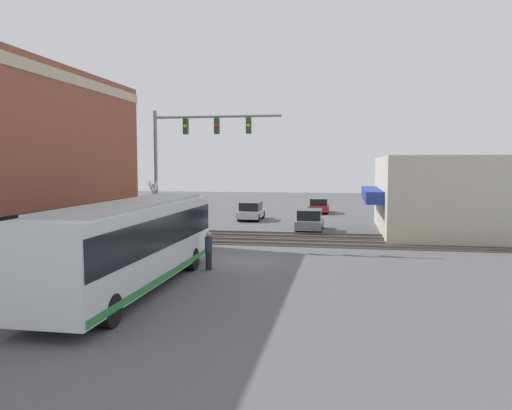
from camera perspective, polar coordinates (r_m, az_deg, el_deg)
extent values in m
plane|color=#565659|center=(24.57, -1.85, -6.45)|extent=(120.00, 120.00, 0.00)
cube|color=beige|center=(23.77, -22.93, 13.86)|extent=(18.39, 0.36, 0.50)
cube|color=black|center=(23.58, -22.19, -3.09)|extent=(15.28, 0.12, 2.20)
cube|color=beige|center=(36.96, 19.97, 1.13)|extent=(12.43, 7.72, 5.28)
cube|color=navy|center=(36.46, 13.12, 1.18)|extent=(8.70, 1.20, 0.80)
cube|color=silver|center=(19.31, -13.86, -4.15)|extent=(12.01, 2.55, 2.80)
cube|color=black|center=(19.25, -13.89, -2.91)|extent=(11.77, 2.59, 1.18)
cube|color=#288438|center=(19.54, -13.79, -7.72)|extent=(11.77, 2.58, 0.24)
cube|color=#A5A8AA|center=(19.15, -13.95, 0.17)|extent=(10.21, 2.17, 0.12)
cylinder|color=black|center=(23.01, -9.95, -6.02)|extent=(1.00, 2.57, 1.00)
cylinder|color=black|center=(15.92, -20.01, -11.06)|extent=(1.00, 2.57, 1.00)
cylinder|color=gray|center=(30.21, -11.35, 3.07)|extent=(0.20, 0.20, 7.89)
cylinder|color=gray|center=(29.18, -4.50, 10.06)|extent=(0.16, 7.47, 0.16)
cube|color=#284723|center=(29.65, -8.04, 8.87)|extent=(0.30, 0.27, 0.90)
sphere|color=yellow|center=(29.49, -8.14, 8.89)|extent=(0.20, 0.20, 0.20)
cube|color=#284723|center=(29.13, -4.50, 8.98)|extent=(0.30, 0.27, 0.90)
sphere|color=red|center=(28.97, -4.58, 9.00)|extent=(0.20, 0.20, 0.20)
cube|color=#284723|center=(28.72, -0.84, 9.05)|extent=(0.30, 0.27, 0.90)
sphere|color=yellow|center=(28.56, -0.90, 9.08)|extent=(0.20, 0.20, 0.20)
cylinder|color=gray|center=(29.63, -11.58, -1.12)|extent=(0.14, 0.14, 3.60)
cube|color=white|center=(29.53, -11.62, 1.39)|extent=(1.41, 0.06, 1.41)
cube|color=white|center=(29.53, -11.62, 1.39)|extent=(1.41, 0.06, 1.41)
cylinder|color=#38383A|center=(29.58, -11.59, -0.16)|extent=(0.08, 0.90, 0.08)
sphere|color=red|center=(29.37, -10.81, -0.18)|extent=(0.28, 0.28, 0.28)
sphere|color=red|center=(29.71, -12.43, -0.15)|extent=(0.28, 0.28, 0.28)
cube|color=#332D28|center=(30.38, 0.49, -4.28)|extent=(2.60, 60.00, 0.03)
cube|color=#6B6056|center=(29.67, 0.26, -4.38)|extent=(0.07, 60.00, 0.15)
cube|color=#6B6056|center=(31.07, 0.71, -3.97)|extent=(0.07, 60.00, 0.15)
cube|color=#332D28|center=(33.50, 1.39, -3.44)|extent=(2.60, 60.00, 0.03)
cube|color=#6B6056|center=(32.79, 1.21, -3.51)|extent=(0.07, 60.00, 0.15)
cube|color=#6B6056|center=(34.20, 1.58, -3.17)|extent=(0.07, 60.00, 0.15)
cube|color=slate|center=(35.87, 6.17, -2.06)|extent=(4.32, 1.80, 0.59)
cube|color=black|center=(35.59, 6.16, -1.07)|extent=(2.38, 1.62, 0.70)
cylinder|color=black|center=(37.23, 6.31, -2.18)|extent=(0.64, 1.82, 0.64)
cylinder|color=black|center=(34.57, 6.02, -2.70)|extent=(0.64, 1.82, 0.64)
cube|color=#B7B7BC|center=(42.61, -0.53, -0.97)|extent=(4.29, 1.80, 0.59)
cube|color=black|center=(42.34, -0.59, -0.13)|extent=(2.36, 1.62, 0.70)
cylinder|color=black|center=(43.94, -0.21, -1.10)|extent=(0.64, 1.82, 0.64)
cylinder|color=black|center=(41.34, -0.87, -1.47)|extent=(0.64, 1.82, 0.64)
cube|color=#B21E19|center=(49.13, 7.22, -0.29)|extent=(4.23, 1.80, 0.54)
cube|color=black|center=(48.87, 7.22, 0.38)|extent=(2.33, 1.62, 0.65)
cylinder|color=black|center=(50.45, 7.29, -0.39)|extent=(0.64, 1.82, 0.64)
cylinder|color=black|center=(47.85, 7.14, -0.67)|extent=(0.64, 1.82, 0.64)
cylinder|color=black|center=(28.67, -8.49, -4.07)|extent=(0.28, 0.28, 0.82)
cylinder|color=#262D4C|center=(28.56, -8.50, -2.58)|extent=(0.34, 0.34, 0.68)
sphere|color=tan|center=(28.51, -8.52, -1.68)|extent=(0.22, 0.22, 0.22)
cylinder|color=black|center=(22.65, -5.43, -6.37)|extent=(0.28, 0.28, 0.82)
cylinder|color=#262D4C|center=(22.52, -5.44, -4.48)|extent=(0.34, 0.34, 0.69)
sphere|color=tan|center=(22.45, -5.45, -3.33)|extent=(0.22, 0.22, 0.22)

